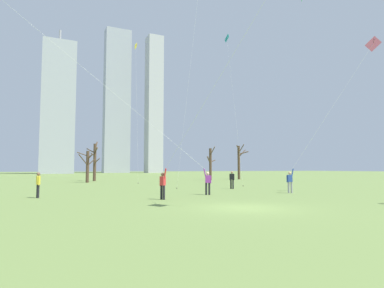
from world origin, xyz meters
TOP-DOWN VIEW (x-y plane):
  - ground_plane at (0.00, 0.00)m, footprint 400.00×400.00m
  - kite_flyer_midfield_left_green at (-1.50, 3.86)m, footprint 3.43×9.45m
  - kite_flyer_foreground_left_pink at (9.31, 5.96)m, footprint 6.29×3.78m
  - kite_flyer_far_back_white at (-1.46, 8.54)m, footprint 17.38×5.04m
  - bystander_far_off_by_trees at (7.23, 12.88)m, footprint 0.34×0.45m
  - bystander_watching_nearby at (-8.95, 10.00)m, footprint 0.25×0.50m
  - distant_kite_drifting_right_teal at (10.16, 18.26)m, footprint 0.79×2.88m
  - distant_kite_drifting_left_yellow at (2.89, 30.99)m, footprint 0.87×4.67m
  - bare_tree_left_of_center at (-3.10, 32.43)m, footprint 2.39×2.03m
  - bare_tree_far_right_edge at (16.16, 33.89)m, footprint 2.23×2.19m
  - bare_tree_rightmost at (22.52, 35.25)m, footprint 2.62×1.94m
  - bare_tree_center at (-1.40, 37.65)m, footprint 1.73×3.36m
  - skyline_wide_slab at (-3.35, 116.01)m, footprint 11.80×5.33m
  - skyline_mid_tower_right at (36.81, 126.35)m, footprint 6.76×6.65m
  - skyline_slender_spire at (21.65, 132.84)m, footprint 11.22×5.99m

SIDE VIEW (x-z plane):
  - ground_plane at x=0.00m, z-range 0.00..0.00m
  - bystander_far_off_by_trees at x=7.23m, z-range 0.09..1.71m
  - bystander_watching_nearby at x=-8.95m, z-range 0.09..1.71m
  - bare_tree_left_of_center at x=-3.10m, z-range 0.17..4.39m
  - kite_flyer_foreground_left_pink at x=9.31m, z-range -3.38..8.58m
  - bare_tree_far_right_edge at x=16.16m, z-range 0.00..5.38m
  - kite_flyer_midfield_left_green at x=-1.50m, z-range -2.91..9.08m
  - bare_tree_center at x=-1.40m, z-range 0.13..6.11m
  - bare_tree_rightmost at x=22.52m, z-range 0.21..6.22m
  - kite_flyer_far_back_white at x=-1.46m, z-range -4.16..12.15m
  - distant_kite_drifting_right_teal at x=10.16m, z-range 6.99..24.32m
  - distant_kite_drifting_left_yellow at x=2.89m, z-range 7.70..27.37m
  - skyline_wide_slab at x=-3.35m, z-range -2.08..51.32m
  - skyline_mid_tower_right at x=36.81m, z-range 0.00..61.40m
  - skyline_slender_spire at x=21.65m, z-range 0.00..64.22m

